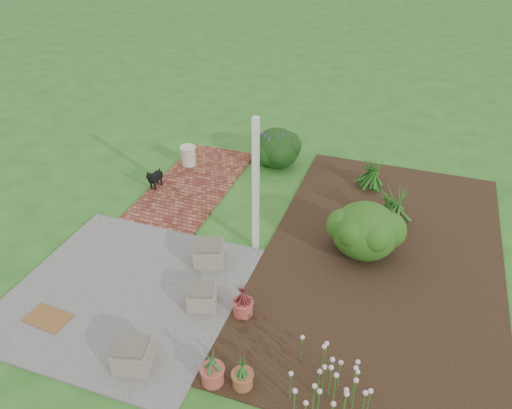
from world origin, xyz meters
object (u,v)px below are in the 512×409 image
(stone_trough_near, at_px, (133,355))
(evergreen_shrub, at_px, (365,230))
(cream_ceramic_urn, at_px, (188,156))
(black_dog, at_px, (154,177))

(stone_trough_near, bearing_deg, evergreen_shrub, 54.13)
(stone_trough_near, distance_m, cream_ceramic_urn, 5.72)
(stone_trough_near, distance_m, black_dog, 4.69)
(stone_trough_near, height_order, cream_ceramic_urn, cream_ceramic_urn)
(stone_trough_near, xyz_separation_m, cream_ceramic_urn, (-1.82, 5.43, 0.06))
(black_dog, xyz_separation_m, evergreen_shrub, (4.54, -0.75, 0.23))
(cream_ceramic_urn, relative_size, evergreen_shrub, 0.38)
(cream_ceramic_urn, bearing_deg, stone_trough_near, -71.48)
(cream_ceramic_urn, bearing_deg, evergreen_shrub, -24.28)
(black_dog, bearing_deg, cream_ceramic_urn, 85.05)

